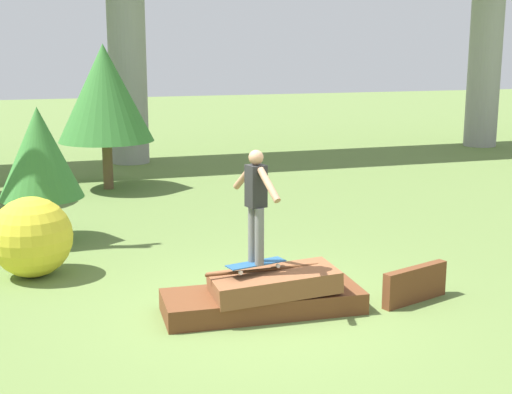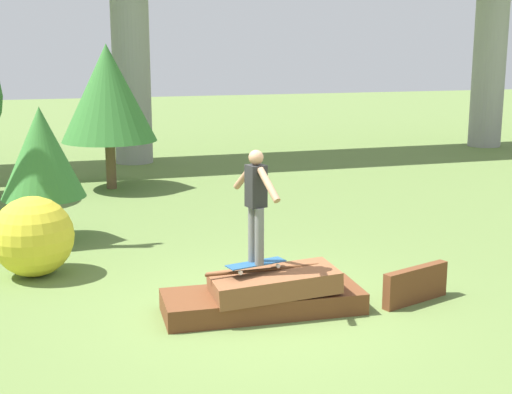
% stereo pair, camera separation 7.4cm
% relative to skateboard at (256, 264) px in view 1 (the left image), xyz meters
% --- Properties ---
extents(ground_plane, '(80.00, 80.00, 0.00)m').
position_rel_skateboard_xyz_m(ground_plane, '(0.10, 0.01, -0.67)').
color(ground_plane, olive).
extents(scrap_pile, '(2.66, 1.05, 0.60)m').
position_rel_skateboard_xyz_m(scrap_pile, '(0.14, -0.02, -0.44)').
color(scrap_pile, brown).
rests_on(scrap_pile, ground_plane).
extents(scrap_plank_loose, '(1.11, 0.49, 0.49)m').
position_rel_skateboard_xyz_m(scrap_plank_loose, '(2.20, -0.25, -0.43)').
color(scrap_plank_loose, brown).
rests_on(scrap_plank_loose, ground_plane).
extents(skateboard, '(0.83, 0.39, 0.09)m').
position_rel_skateboard_xyz_m(skateboard, '(0.00, 0.00, 0.00)').
color(skateboard, '#23517F').
rests_on(skateboard, scrap_pile).
extents(skater, '(0.33, 1.08, 1.47)m').
position_rel_skateboard_xyz_m(skater, '(-0.00, 0.00, 0.85)').
color(skater, slate).
rests_on(skater, skateboard).
extents(tree_behind_left, '(2.29, 2.29, 3.48)m').
position_rel_skateboard_xyz_m(tree_behind_left, '(-0.96, 8.96, 1.65)').
color(tree_behind_left, brown).
rests_on(tree_behind_left, ground_plane).
extents(tree_mid_back, '(1.47, 1.47, 2.41)m').
position_rel_skateboard_xyz_m(tree_mid_back, '(-2.57, 4.47, 0.92)').
color(tree_mid_back, brown).
rests_on(tree_mid_back, ground_plane).
extents(bush_yellow_flowering, '(1.23, 1.23, 1.23)m').
position_rel_skateboard_xyz_m(bush_yellow_flowering, '(-2.77, 2.47, -0.06)').
color(bush_yellow_flowering, gold).
rests_on(bush_yellow_flowering, ground_plane).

